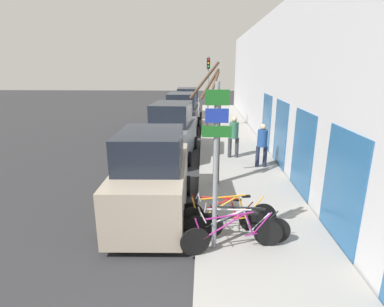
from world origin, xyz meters
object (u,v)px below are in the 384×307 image
bicycle_1 (233,228)px  pedestrian_far (234,134)px  signpost (216,161)px  pedestrian_near (262,142)px  parked_car_0 (152,178)px  bicycle_4 (221,215)px  parked_car_2 (182,114)px  bicycle_2 (243,225)px  parked_car_3 (188,104)px  parked_car_1 (173,133)px  bicycle_3 (228,217)px  traffic_light (208,83)px  street_tree (215,134)px  bicycle_0 (234,235)px

bicycle_1 → pedestrian_far: pedestrian_far is taller
signpost → pedestrian_near: 6.10m
pedestrian_near → pedestrian_far: (-0.99, 1.26, 0.04)m
pedestrian_far → parked_car_0: bearing=61.1°
bicycle_4 → parked_car_2: (-1.83, 12.48, 0.58)m
bicycle_2 → parked_car_3: bearing=13.9°
parked_car_1 → parked_car_0: bearing=-85.8°
bicycle_2 → parked_car_2: 13.18m
bicycle_3 → pedestrian_far: size_ratio=1.33×
parked_car_0 → parked_car_3: size_ratio=0.99×
bicycle_2 → parked_car_3: 18.48m
parked_car_1 → parked_car_3: (0.11, 11.18, -0.06)m
bicycle_2 → traffic_light: 13.30m
signpost → parked_car_3: (-1.57, 18.66, -1.10)m
parked_car_0 → pedestrian_near: parked_car_0 is taller
bicycle_3 → traffic_light: 13.00m
pedestrian_near → pedestrian_far: bearing=126.3°
parked_car_1 → street_tree: bearing=-60.5°
bicycle_0 → parked_car_3: bearing=-8.5°
parked_car_3 → street_tree: street_tree is taller
street_tree → bicycle_4: bearing=-88.7°
bicycle_0 → pedestrian_far: 7.09m
bicycle_0 → parked_car_2: size_ratio=0.49×
bicycle_3 → bicycle_4: bearing=24.9°
bicycle_1 → bicycle_3: size_ratio=0.91×
traffic_light → pedestrian_far: bearing=-80.6°
traffic_light → bicycle_1: bearing=-88.1°
pedestrian_near → street_tree: 2.81m
street_tree → signpost: bearing=-92.0°
bicycle_3 → bicycle_4: bicycle_3 is taller
bicycle_1 → parked_car_1: size_ratio=0.48×
bicycle_4 → parked_car_1: size_ratio=0.46×
parked_car_3 → traffic_light: (1.55, -5.29, 1.98)m
bicycle_0 → parked_car_0: bearing=33.1°
bicycle_3 → pedestrian_far: (0.72, 6.31, 0.63)m
bicycle_0 → bicycle_2: bearing=-44.0°
bicycle_0 → pedestrian_far: (0.63, 7.03, 0.66)m
bicycle_1 → parked_car_1: (-2.10, 7.31, 0.59)m
bicycle_0 → bicycle_3: (-0.08, 0.72, 0.03)m
signpost → parked_car_2: size_ratio=0.77×
bicycle_2 → pedestrian_near: bearing=-7.6°
signpost → bicycle_4: signpost is taller
parked_car_1 → pedestrian_far: bearing=-7.8°
bicycle_4 → parked_car_2: size_ratio=0.44×
parked_car_3 → bicycle_0: bearing=-85.7°
pedestrian_near → street_tree: bearing=-136.8°
bicycle_0 → bicycle_4: bicycle_0 is taller
bicycle_1 → traffic_light: 13.44m
bicycle_2 → parked_car_1: (-2.34, 7.16, 0.59)m
parked_car_3 → pedestrian_far: size_ratio=2.41×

